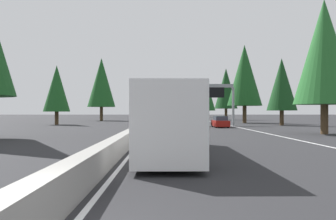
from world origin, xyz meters
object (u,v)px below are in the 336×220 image
(conifer_right_foreground, at_px, (324,52))
(conifer_right_far, at_px, (226,89))
(sign_gantry_overhead, at_px, (193,93))
(oncoming_near, at_px, (138,120))
(sedan_far_right, at_px, (164,115))
(sedan_mid_left, at_px, (197,118))
(bus_near_center, at_px, (168,119))
(box_truck_near_right, at_px, (165,114))
(conifer_right_near, at_px, (282,84))
(sedan_far_left, at_px, (220,122))
(oncoming_far, at_px, (144,118))
(conifer_right_distant, at_px, (208,98))
(conifer_right_mid, at_px, (244,75))
(conifer_left_near, at_px, (57,89))
(conifer_left_mid, at_px, (101,83))

(conifer_right_foreground, bearing_deg, conifer_right_far, -0.73)
(sign_gantry_overhead, distance_m, oncoming_near, 12.90)
(sedan_far_right, relative_size, sedan_mid_left, 1.00)
(sign_gantry_overhead, height_order, bus_near_center, sign_gantry_overhead)
(box_truck_near_right, xyz_separation_m, conifer_right_near, (-6.91, -17.60, 4.54))
(box_truck_near_right, relative_size, conifer_right_foreground, 0.69)
(conifer_right_foreground, bearing_deg, sedan_far_left, 29.07)
(oncoming_far, distance_m, conifer_right_distant, 45.98)
(conifer_right_mid, bearing_deg, oncoming_far, 51.13)
(sedan_far_right, height_order, conifer_right_mid, conifer_right_mid)
(sedan_far_right, relative_size, oncoming_near, 1.00)
(sedan_mid_left, distance_m, conifer_right_far, 14.90)
(sedan_far_right, bearing_deg, sedan_mid_left, -170.82)
(sedan_far_right, distance_m, oncoming_far, 41.04)
(sedan_far_left, height_order, conifer_left_near, conifer_left_near)
(sedan_far_left, distance_m, conifer_right_foreground, 16.51)
(conifer_right_far, height_order, conifer_left_mid, conifer_left_mid)
(sedan_far_left, relative_size, conifer_right_near, 0.43)
(conifer_right_distant, bearing_deg, conifer_right_far, 179.52)
(box_truck_near_right, bearing_deg, conifer_right_far, -31.16)
(conifer_right_distant, bearing_deg, box_truck_near_right, 165.49)
(conifer_right_distant, xyz_separation_m, conifer_left_mid, (-41.05, 29.94, 1.98))
(bus_near_center, height_order, sedan_far_left, bus_near_center)
(conifer_right_mid, bearing_deg, conifer_right_distant, -0.99)
(conifer_left_mid, bearing_deg, oncoming_near, -151.88)
(conifer_right_near, bearing_deg, oncoming_near, 71.44)
(conifer_right_far, height_order, conifer_right_distant, conifer_right_far)
(oncoming_near, distance_m, conifer_right_far, 32.40)
(conifer_left_near, bearing_deg, oncoming_near, -68.35)
(conifer_right_foreground, xyz_separation_m, conifer_left_mid, (45.15, 28.99, 1.16))
(conifer_right_near, bearing_deg, conifer_left_mid, 51.24)
(oncoming_near, height_order, conifer_right_mid, conifer_right_mid)
(conifer_right_near, xyz_separation_m, conifer_left_near, (2.59, 34.63, -0.47))
(sedan_far_left, height_order, oncoming_near, same)
(conifer_left_mid, bearing_deg, conifer_right_near, -128.76)
(conifer_right_foreground, bearing_deg, conifer_left_mid, 32.70)
(box_truck_near_right, relative_size, sedan_mid_left, 1.93)
(sedan_far_left, xyz_separation_m, conifer_right_foreground, (-13.13, -7.30, 6.85))
(oncoming_far, relative_size, conifer_right_distant, 0.40)
(sedan_mid_left, bearing_deg, conifer_right_foreground, -169.52)
(box_truck_near_right, distance_m, oncoming_far, 19.67)
(box_truck_near_right, relative_size, oncoming_near, 1.93)
(oncoming_near, relative_size, conifer_right_far, 0.34)
(bus_near_center, bearing_deg, conifer_right_far, -13.02)
(conifer_right_foreground, xyz_separation_m, conifer_right_mid, (29.82, 0.03, 1.13))
(sedan_far_right, bearing_deg, conifer_right_near, -164.95)
(box_truck_near_right, relative_size, conifer_right_near, 0.84)
(oncoming_far, bearing_deg, box_truck_near_right, 14.10)
(conifer_right_foreground, bearing_deg, oncoming_near, 35.57)
(sedan_far_right, relative_size, conifer_right_foreground, 0.35)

